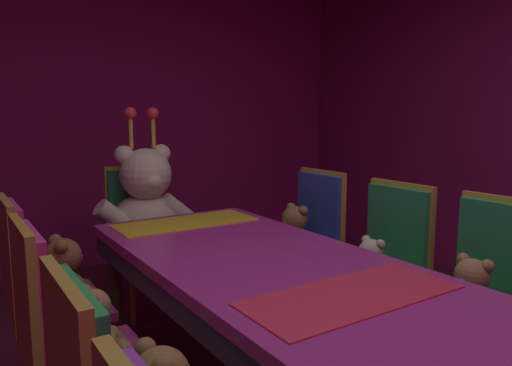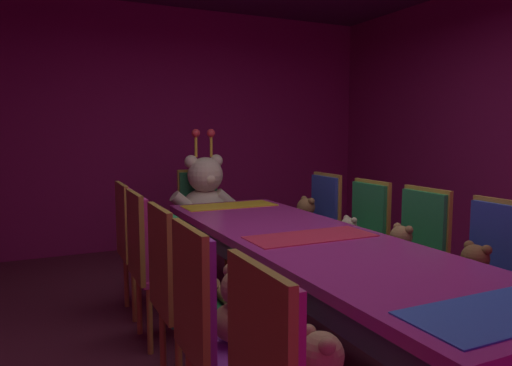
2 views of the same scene
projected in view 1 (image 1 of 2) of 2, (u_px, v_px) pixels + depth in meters
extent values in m
cube|color=#8C1959|center=(90.00, 106.00, 4.15)|extent=(5.20, 0.12, 2.80)
cube|color=#B22D8C|center=(352.00, 303.00, 1.60)|extent=(0.90, 3.03, 0.05)
cube|color=#33333F|center=(351.00, 324.00, 1.61)|extent=(0.88, 2.97, 0.10)
cylinder|color=#4C3826|center=(239.00, 275.00, 2.99)|extent=(0.07, 0.07, 0.69)
cylinder|color=#4C3826|center=(117.00, 301.00, 2.58)|extent=(0.07, 0.07, 0.69)
cube|color=#E52D4C|center=(352.00, 295.00, 1.60)|extent=(0.77, 0.32, 0.01)
cube|color=yellow|center=(186.00, 222.00, 2.66)|extent=(0.77, 0.32, 0.01)
sphere|color=olive|center=(145.00, 348.00, 1.24)|extent=(0.06, 0.06, 0.06)
cube|color=#CC338C|center=(91.00, 362.00, 1.76)|extent=(0.40, 0.40, 0.04)
cube|color=#CC338C|center=(33.00, 303.00, 1.62)|extent=(0.05, 0.38, 0.50)
cube|color=gold|center=(26.00, 304.00, 1.61)|extent=(0.03, 0.41, 0.55)
ellipsoid|color=#9E7247|center=(90.00, 339.00, 1.74)|extent=(0.16, 0.16, 0.13)
sphere|color=#9E7247|center=(92.00, 307.00, 1.74)|extent=(0.13, 0.13, 0.13)
sphere|color=tan|center=(105.00, 307.00, 1.76)|extent=(0.05, 0.05, 0.05)
sphere|color=#9E7247|center=(84.00, 291.00, 1.76)|extent=(0.05, 0.05, 0.05)
sphere|color=#9E7247|center=(91.00, 299.00, 1.68)|extent=(0.05, 0.05, 0.05)
cylinder|color=#9E7247|center=(93.00, 325.00, 1.83)|extent=(0.05, 0.12, 0.11)
cylinder|color=#9E7247|center=(106.00, 342.00, 1.69)|extent=(0.05, 0.12, 0.11)
cylinder|color=#9E7247|center=(116.00, 338.00, 1.84)|extent=(0.06, 0.12, 0.06)
cylinder|color=#9E7247|center=(123.00, 347.00, 1.77)|extent=(0.06, 0.12, 0.06)
cube|color=#CC338C|center=(62.00, 311.00, 2.21)|extent=(0.40, 0.40, 0.04)
cube|color=#CC338C|center=(15.00, 261.00, 2.08)|extent=(0.05, 0.38, 0.50)
cube|color=gold|center=(9.00, 262.00, 2.07)|extent=(0.03, 0.41, 0.55)
cylinder|color=gold|center=(91.00, 336.00, 2.47)|extent=(0.04, 0.04, 0.42)
cylinder|color=gold|center=(109.00, 363.00, 2.20)|extent=(0.04, 0.04, 0.42)
cylinder|color=gold|center=(22.00, 353.00, 2.29)|extent=(0.04, 0.04, 0.42)
ellipsoid|color=brown|center=(61.00, 288.00, 2.20)|extent=(0.20, 0.20, 0.16)
sphere|color=brown|center=(63.00, 256.00, 2.19)|extent=(0.16, 0.16, 0.16)
sphere|color=#99663C|center=(76.00, 257.00, 2.22)|extent=(0.06, 0.06, 0.06)
sphere|color=brown|center=(55.00, 241.00, 2.22)|extent=(0.06, 0.06, 0.06)
sphere|color=brown|center=(61.00, 247.00, 2.12)|extent=(0.06, 0.06, 0.06)
cylinder|color=brown|center=(65.00, 277.00, 2.30)|extent=(0.06, 0.14, 0.14)
cylinder|color=brown|center=(76.00, 290.00, 2.13)|extent=(0.06, 0.14, 0.14)
cylinder|color=brown|center=(88.00, 290.00, 2.32)|extent=(0.07, 0.15, 0.07)
cylinder|color=brown|center=(94.00, 297.00, 2.23)|extent=(0.07, 0.15, 0.07)
cube|color=#268C4C|center=(471.00, 327.00, 2.04)|extent=(0.40, 0.40, 0.04)
cube|color=#268C4C|center=(499.00, 259.00, 2.10)|extent=(0.05, 0.38, 0.50)
cube|color=gold|center=(502.00, 258.00, 2.11)|extent=(0.03, 0.41, 0.55)
cylinder|color=gold|center=(457.00, 352.00, 2.30)|extent=(0.04, 0.04, 0.42)
ellipsoid|color=#9E7247|center=(472.00, 305.00, 2.03)|extent=(0.18, 0.18, 0.15)
sphere|color=#9E7247|center=(472.00, 276.00, 2.00)|extent=(0.15, 0.15, 0.15)
sphere|color=tan|center=(465.00, 281.00, 1.98)|extent=(0.05, 0.05, 0.05)
sphere|color=#9E7247|center=(488.00, 266.00, 1.96)|extent=(0.05, 0.05, 0.05)
sphere|color=#9E7247|center=(463.00, 259.00, 2.05)|extent=(0.05, 0.05, 0.05)
cylinder|color=#9E7247|center=(488.00, 311.00, 1.93)|extent=(0.05, 0.13, 0.12)
cylinder|color=#9E7247|center=(448.00, 297.00, 2.08)|extent=(0.05, 0.13, 0.12)
cylinder|color=#9E7247|center=(465.00, 327.00, 1.93)|extent=(0.06, 0.14, 0.06)
cylinder|color=#9E7247|center=(444.00, 319.00, 2.01)|extent=(0.06, 0.14, 0.06)
cube|color=#268C4C|center=(371.00, 290.00, 2.48)|extent=(0.40, 0.40, 0.04)
cube|color=#268C4C|center=(397.00, 234.00, 2.54)|extent=(0.05, 0.38, 0.50)
cube|color=gold|center=(400.00, 234.00, 2.55)|extent=(0.03, 0.41, 0.55)
cylinder|color=gold|center=(369.00, 314.00, 2.73)|extent=(0.04, 0.04, 0.42)
cylinder|color=gold|center=(415.00, 336.00, 2.46)|extent=(0.04, 0.04, 0.42)
cylinder|color=gold|center=(326.00, 328.00, 2.56)|extent=(0.04, 0.04, 0.42)
cylinder|color=gold|center=(371.00, 353.00, 2.29)|extent=(0.04, 0.04, 0.42)
ellipsoid|color=beige|center=(372.00, 273.00, 2.46)|extent=(0.16, 0.16, 0.13)
sphere|color=beige|center=(371.00, 252.00, 2.44)|extent=(0.13, 0.13, 0.13)
sphere|color=#FDDCAD|center=(365.00, 255.00, 2.42)|extent=(0.05, 0.05, 0.05)
sphere|color=beige|center=(380.00, 244.00, 2.40)|extent=(0.05, 0.05, 0.05)
sphere|color=beige|center=(366.00, 240.00, 2.48)|extent=(0.05, 0.05, 0.05)
cylinder|color=beige|center=(379.00, 276.00, 2.38)|extent=(0.04, 0.11, 0.11)
cylinder|color=beige|center=(356.00, 268.00, 2.51)|extent=(0.04, 0.11, 0.11)
cylinder|color=beige|center=(363.00, 288.00, 2.38)|extent=(0.05, 0.12, 0.05)
cylinder|color=beige|center=(351.00, 283.00, 2.45)|extent=(0.05, 0.12, 0.05)
cube|color=#2D47B2|center=(296.00, 258.00, 3.01)|extent=(0.40, 0.40, 0.04)
cube|color=#2D47B2|center=(319.00, 213.00, 3.07)|extent=(0.05, 0.38, 0.50)
cube|color=gold|center=(322.00, 213.00, 3.08)|extent=(0.03, 0.41, 0.55)
cylinder|color=gold|center=(300.00, 281.00, 3.27)|extent=(0.04, 0.04, 0.42)
cylinder|color=gold|center=(332.00, 296.00, 3.00)|extent=(0.04, 0.04, 0.42)
cylinder|color=gold|center=(261.00, 291.00, 3.09)|extent=(0.04, 0.04, 0.42)
cylinder|color=gold|center=(291.00, 307.00, 2.83)|extent=(0.04, 0.04, 0.42)
ellipsoid|color=olive|center=(297.00, 242.00, 3.00)|extent=(0.20, 0.20, 0.16)
sphere|color=olive|center=(295.00, 219.00, 2.97)|extent=(0.16, 0.16, 0.16)
sphere|color=#AE7747|center=(288.00, 222.00, 2.94)|extent=(0.06, 0.06, 0.06)
sphere|color=olive|center=(303.00, 211.00, 2.92)|extent=(0.06, 0.06, 0.06)
sphere|color=olive|center=(291.00, 208.00, 3.02)|extent=(0.06, 0.06, 0.06)
cylinder|color=olive|center=(302.00, 244.00, 2.89)|extent=(0.06, 0.14, 0.13)
cylinder|color=olive|center=(282.00, 237.00, 3.06)|extent=(0.06, 0.14, 0.13)
cylinder|color=olive|center=(285.00, 256.00, 2.89)|extent=(0.07, 0.15, 0.07)
cylinder|color=olive|center=(274.00, 251.00, 2.98)|extent=(0.07, 0.15, 0.07)
cube|color=#268C4C|center=(146.00, 248.00, 3.24)|extent=(0.40, 0.40, 0.04)
cube|color=#268C4C|center=(136.00, 205.00, 3.35)|extent=(0.38, 0.05, 0.50)
cube|color=gold|center=(135.00, 204.00, 3.37)|extent=(0.41, 0.03, 0.55)
cylinder|color=gold|center=(160.00, 270.00, 3.50)|extent=(0.04, 0.04, 0.42)
cylinder|color=gold|center=(179.00, 283.00, 3.23)|extent=(0.04, 0.04, 0.42)
cylinder|color=gold|center=(117.00, 279.00, 3.32)|extent=(0.04, 0.04, 0.42)
cylinder|color=gold|center=(132.00, 293.00, 3.06)|extent=(0.04, 0.04, 0.42)
ellipsoid|color=beige|center=(145.00, 218.00, 3.21)|extent=(0.42, 0.42, 0.34)
sphere|color=beige|center=(146.00, 174.00, 3.14)|extent=(0.34, 0.34, 0.34)
sphere|color=#FFF2C8|center=(152.00, 180.00, 3.05)|extent=(0.13, 0.13, 0.13)
sphere|color=beige|center=(161.00, 153.00, 3.22)|extent=(0.13, 0.13, 0.13)
sphere|color=beige|center=(124.00, 155.00, 3.08)|extent=(0.13, 0.13, 0.13)
cylinder|color=beige|center=(179.00, 212.00, 3.25)|extent=(0.30, 0.12, 0.28)
cylinder|color=beige|center=(118.00, 220.00, 3.02)|extent=(0.30, 0.12, 0.28)
cylinder|color=beige|center=(178.00, 242.00, 3.06)|extent=(0.31, 0.14, 0.14)
cylinder|color=beige|center=(144.00, 247.00, 2.94)|extent=(0.31, 0.14, 0.14)
cylinder|color=gold|center=(153.00, 130.00, 3.17)|extent=(0.03, 0.03, 0.22)
sphere|color=#E5333F|center=(153.00, 113.00, 3.15)|extent=(0.08, 0.08, 0.08)
cylinder|color=gold|center=(131.00, 131.00, 3.09)|extent=(0.03, 0.03, 0.22)
sphere|color=#E5333F|center=(130.00, 113.00, 3.07)|extent=(0.08, 0.08, 0.08)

